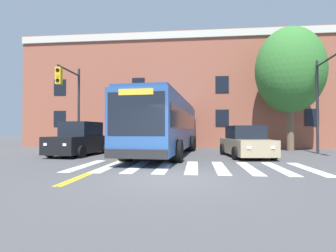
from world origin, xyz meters
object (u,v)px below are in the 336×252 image
at_px(city_bus, 166,125).
at_px(traffic_light_near_corner, 328,86).
at_px(car_black_near_lane, 80,140).
at_px(street_tree_curbside_large, 290,71).
at_px(traffic_light_far_corner, 71,94).
at_px(car_tan_far_lane, 246,143).

bearing_deg(city_bus, traffic_light_near_corner, -0.93).
distance_m(car_black_near_lane, street_tree_curbside_large, 15.11).
bearing_deg(traffic_light_far_corner, street_tree_curbside_large, 12.06).
bearing_deg(car_black_near_lane, city_bus, 11.36).
xyz_separation_m(city_bus, traffic_light_near_corner, (9.29, -0.15, 2.21)).
relative_size(city_bus, car_black_near_lane, 2.58).
distance_m(car_tan_far_lane, traffic_light_near_corner, 5.81).
distance_m(city_bus, car_tan_far_lane, 4.76).
height_order(car_black_near_lane, street_tree_curbside_large, street_tree_curbside_large).
bearing_deg(car_black_near_lane, street_tree_curbside_large, 19.07).
height_order(car_tan_far_lane, traffic_light_near_corner, traffic_light_near_corner).
bearing_deg(car_black_near_lane, car_tan_far_lane, -0.25).
height_order(city_bus, street_tree_curbside_large, street_tree_curbside_large).
relative_size(car_tan_far_lane, traffic_light_far_corner, 0.80).
bearing_deg(street_tree_curbside_large, car_black_near_lane, -160.93).
relative_size(car_black_near_lane, street_tree_curbside_large, 0.54).
bearing_deg(street_tree_curbside_large, car_tan_far_lane, -130.45).
distance_m(car_tan_far_lane, traffic_light_far_corner, 11.35).
relative_size(car_tan_far_lane, street_tree_curbside_large, 0.52).
relative_size(car_black_near_lane, traffic_light_near_corner, 0.81).
bearing_deg(traffic_light_near_corner, traffic_light_far_corner, 177.60).
bearing_deg(car_tan_far_lane, city_bus, 167.11).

